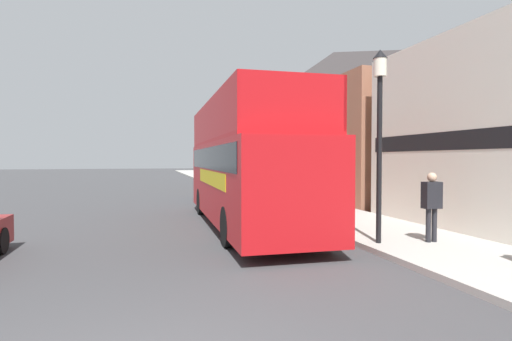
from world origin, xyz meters
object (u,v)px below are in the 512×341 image
object	(u,v)px
parked_car_ahead_of_bus	(223,187)
lamp_post_second	(277,135)
tour_bus	(245,172)
pedestrian_third	(432,200)
lamp_post_nearest	(380,111)

from	to	relation	value
parked_car_ahead_of_bus	lamp_post_second	distance (m)	5.48
tour_bus	parked_car_ahead_of_bus	size ratio (longest dim) A/B	2.34
parked_car_ahead_of_bus	lamp_post_second	bearing A→B (deg)	-70.83
pedestrian_third	lamp_post_nearest	size ratio (longest dim) A/B	0.37
parked_car_ahead_of_bus	lamp_post_nearest	xyz separation A→B (m)	(1.54, -12.90, 2.78)
pedestrian_third	parked_car_ahead_of_bus	bearing A→B (deg)	102.44
lamp_post_nearest	lamp_post_second	size ratio (longest dim) A/B	1.04
parked_car_ahead_of_bus	pedestrian_third	bearing A→B (deg)	-78.40
tour_bus	lamp_post_second	xyz separation A→B (m)	(2.53, 4.10, 1.53)
parked_car_ahead_of_bus	pedestrian_third	size ratio (longest dim) A/B	2.53
tour_bus	pedestrian_third	distance (m)	5.96
lamp_post_second	tour_bus	bearing A→B (deg)	-121.60
parked_car_ahead_of_bus	lamp_post_nearest	distance (m)	13.29
pedestrian_third	lamp_post_second	size ratio (longest dim) A/B	0.38
pedestrian_third	tour_bus	bearing A→B (deg)	129.76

